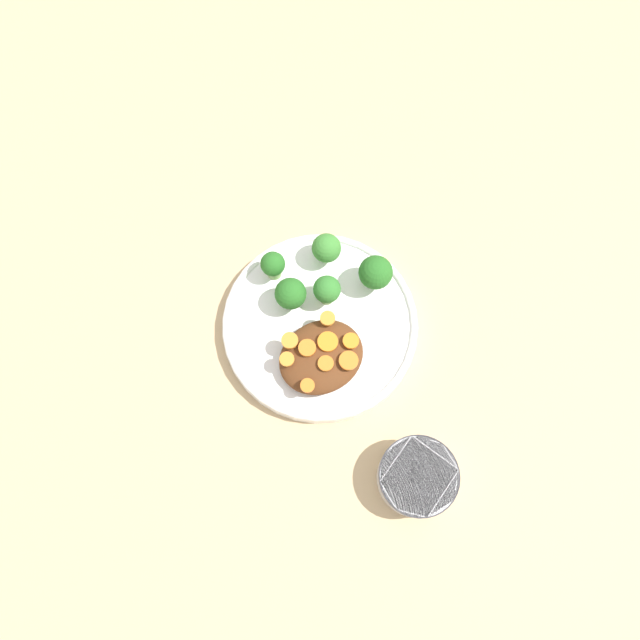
% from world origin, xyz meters
% --- Properties ---
extents(ground_plane, '(4.00, 4.00, 0.00)m').
position_xyz_m(ground_plane, '(0.00, 0.00, 0.00)').
color(ground_plane, tan).
extents(plate, '(0.27, 0.27, 0.03)m').
position_xyz_m(plate, '(0.00, 0.00, 0.01)').
color(plate, white).
rests_on(plate, ground_plane).
extents(dip_bowl, '(0.10, 0.10, 0.05)m').
position_xyz_m(dip_bowl, '(0.24, -0.00, 0.03)').
color(dip_bowl, silver).
rests_on(dip_bowl, ground_plane).
extents(stew_mound, '(0.10, 0.12, 0.03)m').
position_xyz_m(stew_mound, '(0.05, -0.03, 0.04)').
color(stew_mound, '#5B3319').
rests_on(stew_mound, plate).
extents(broccoli_floret_0, '(0.04, 0.04, 0.05)m').
position_xyz_m(broccoli_floret_0, '(-0.03, 0.03, 0.05)').
color(broccoli_floret_0, '#759E51').
rests_on(broccoli_floret_0, plate).
extents(broccoli_floret_1, '(0.04, 0.04, 0.06)m').
position_xyz_m(broccoli_floret_1, '(-0.05, -0.02, 0.05)').
color(broccoli_floret_1, '#7FA85B').
rests_on(broccoli_floret_1, plate).
extents(broccoli_floret_2, '(0.05, 0.05, 0.06)m').
position_xyz_m(broccoli_floret_2, '(-0.01, 0.10, 0.06)').
color(broccoli_floret_2, '#759E51').
rests_on(broccoli_floret_2, plate).
extents(broccoli_floret_3, '(0.03, 0.03, 0.05)m').
position_xyz_m(broccoli_floret_3, '(-0.10, -0.02, 0.05)').
color(broccoli_floret_3, '#7FA85B').
rests_on(broccoli_floret_3, plate).
extents(broccoli_floret_4, '(0.04, 0.04, 0.05)m').
position_xyz_m(broccoli_floret_4, '(-0.08, 0.06, 0.05)').
color(broccoli_floret_4, '#7FA85B').
rests_on(broccoli_floret_4, plate).
extents(carrot_slice_0, '(0.03, 0.03, 0.01)m').
position_xyz_m(carrot_slice_0, '(0.07, 0.00, 0.06)').
color(carrot_slice_0, orange).
rests_on(carrot_slice_0, stew_mound).
extents(carrot_slice_1, '(0.03, 0.03, 0.00)m').
position_xyz_m(carrot_slice_1, '(0.04, -0.01, 0.06)').
color(carrot_slice_1, orange).
rests_on(carrot_slice_1, stew_mound).
extents(carrot_slice_2, '(0.02, 0.02, 0.00)m').
position_xyz_m(carrot_slice_2, '(0.07, -0.06, 0.06)').
color(carrot_slice_2, orange).
rests_on(carrot_slice_2, stew_mound).
extents(carrot_slice_3, '(0.02, 0.02, 0.01)m').
position_xyz_m(carrot_slice_3, '(0.01, -0.05, 0.06)').
color(carrot_slice_3, orange).
rests_on(carrot_slice_3, stew_mound).
extents(carrot_slice_4, '(0.02, 0.02, 0.00)m').
position_xyz_m(carrot_slice_4, '(0.06, -0.03, 0.06)').
color(carrot_slice_4, orange).
rests_on(carrot_slice_4, stew_mound).
extents(carrot_slice_5, '(0.02, 0.02, 0.01)m').
position_xyz_m(carrot_slice_5, '(0.01, 0.01, 0.06)').
color(carrot_slice_5, orange).
rests_on(carrot_slice_5, stew_mound).
extents(carrot_slice_6, '(0.02, 0.02, 0.01)m').
position_xyz_m(carrot_slice_6, '(0.03, -0.04, 0.06)').
color(carrot_slice_6, orange).
rests_on(carrot_slice_6, stew_mound).
extents(carrot_slice_7, '(0.02, 0.02, 0.00)m').
position_xyz_m(carrot_slice_7, '(0.03, -0.07, 0.06)').
color(carrot_slice_7, orange).
rests_on(carrot_slice_7, stew_mound).
extents(carrot_slice_8, '(0.02, 0.02, 0.01)m').
position_xyz_m(carrot_slice_8, '(0.05, 0.02, 0.06)').
color(carrot_slice_8, orange).
rests_on(carrot_slice_8, stew_mound).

